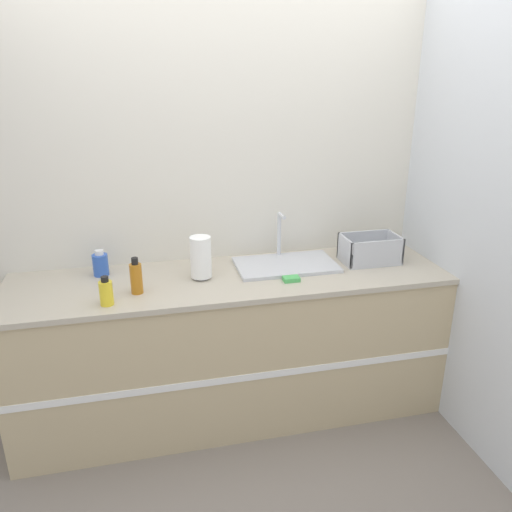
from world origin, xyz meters
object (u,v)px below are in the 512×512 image
at_px(sink, 286,263).
at_px(bottle_amber, 136,278).
at_px(paper_towel_roll, 201,258).
at_px(bottle_blue, 100,264).
at_px(bottle_yellow, 106,292).
at_px(dish_rack, 370,252).

height_order(sink, bottle_amber, sink).
distance_m(sink, paper_towel_roll, 0.52).
xyz_separation_m(sink, paper_towel_roll, (-0.51, -0.07, 0.10)).
xyz_separation_m(paper_towel_roll, bottle_blue, (-0.55, 0.17, -0.06)).
bearing_deg(sink, bottle_amber, -167.31).
bearing_deg(bottle_yellow, sink, 16.76).
distance_m(sink, bottle_yellow, 1.05).
relative_size(bottle_amber, bottle_blue, 1.31).
xyz_separation_m(bottle_amber, bottle_yellow, (-0.15, -0.11, -0.02)).
height_order(dish_rack, bottle_blue, dish_rack).
distance_m(bottle_yellow, bottle_blue, 0.41).
xyz_separation_m(dish_rack, bottle_amber, (-1.37, -0.15, 0.02)).
bearing_deg(bottle_yellow, bottle_blue, 96.98).
xyz_separation_m(paper_towel_roll, bottle_amber, (-0.35, -0.12, -0.04)).
height_order(dish_rack, bottle_amber, bottle_amber).
bearing_deg(paper_towel_roll, sink, 8.03).
distance_m(sink, bottle_blue, 1.06).
bearing_deg(bottle_amber, sink, 12.69).
relative_size(paper_towel_roll, bottle_yellow, 1.61).
distance_m(bottle_amber, bottle_blue, 0.35).
bearing_deg(bottle_amber, bottle_blue, 123.50).
xyz_separation_m(bottle_yellow, bottle_blue, (-0.05, 0.40, -0.00)).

